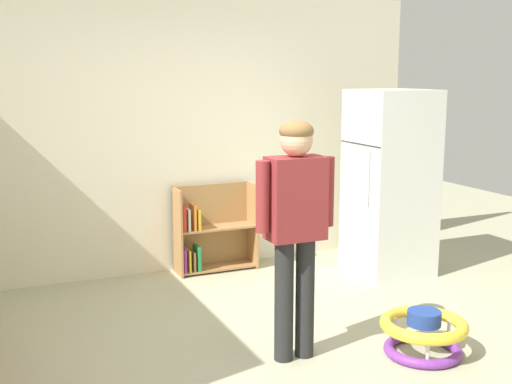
% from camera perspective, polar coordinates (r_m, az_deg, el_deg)
% --- Properties ---
extents(ground_plane, '(12.00, 12.00, 0.00)m').
position_cam_1_polar(ground_plane, '(4.61, 1.44, -14.53)').
color(ground_plane, '#ADAC8C').
rests_on(ground_plane, ground).
extents(back_wall, '(5.20, 0.06, 2.70)m').
position_cam_1_polar(back_wall, '(6.39, -7.45, 5.02)').
color(back_wall, beige).
rests_on(back_wall, ground).
extents(refrigerator, '(0.73, 0.68, 1.78)m').
position_cam_1_polar(refrigerator, '(6.42, 11.60, 0.78)').
color(refrigerator, white).
rests_on(refrigerator, ground).
extents(bookshelf, '(0.80, 0.28, 0.85)m').
position_cam_1_polar(bookshelf, '(6.48, -4.09, -3.58)').
color(bookshelf, '#AA7847').
rests_on(bookshelf, ground).
extents(standing_person, '(0.57, 0.23, 1.64)m').
position_cam_1_polar(standing_person, '(4.35, 3.46, -2.17)').
color(standing_person, '#252626').
rests_on(standing_person, ground).
extents(baby_walker, '(0.60, 0.60, 0.32)m').
position_cam_1_polar(baby_walker, '(4.78, 14.37, -11.82)').
color(baby_walker, purple).
rests_on(baby_walker, ground).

